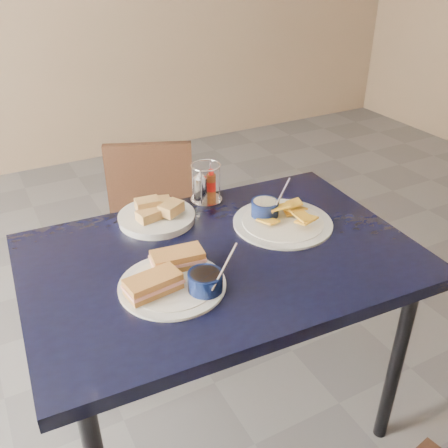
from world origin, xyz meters
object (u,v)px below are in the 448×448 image
chair_far (146,224)px  bread_basket (157,215)px  sandwich_plate (175,278)px  dining_table (221,274)px  condiment_caddy (205,186)px  plantain_plate (278,217)px

chair_far → bread_basket: 0.60m
sandwich_plate → bread_basket: sandwich_plate is taller
dining_table → sandwich_plate: bearing=-156.8°
condiment_caddy → plantain_plate: bearing=-60.0°
sandwich_plate → condiment_caddy: 0.48m
bread_basket → condiment_caddy: condiment_caddy is taller
plantain_plate → bread_basket: plantain_plate is taller
dining_table → plantain_plate: size_ratio=3.66×
dining_table → sandwich_plate: (-0.18, -0.08, 0.10)m
chair_far → bread_basket: bread_basket is taller
dining_table → sandwich_plate: 0.21m
dining_table → chair_far: chair_far is taller
bread_basket → condiment_caddy: 0.21m
condiment_caddy → bread_basket: bearing=-164.6°
dining_table → condiment_caddy: 0.36m
sandwich_plate → bread_basket: 0.35m
plantain_plate → condiment_caddy: bearing=120.0°
dining_table → plantain_plate: (0.25, 0.08, 0.09)m
chair_far → plantain_plate: bearing=-72.0°
chair_far → condiment_caddy: (0.08, -0.44, 0.35)m
sandwich_plate → condiment_caddy: size_ratio=2.25×
chair_far → sandwich_plate: sandwich_plate is taller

